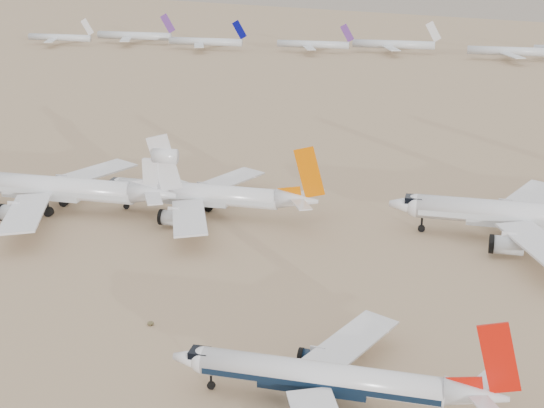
{
  "coord_description": "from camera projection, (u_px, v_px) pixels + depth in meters",
  "views": [
    {
      "loc": [
        11.58,
        -78.24,
        53.58
      ],
      "look_at": [
        -21.44,
        52.47,
        7.0
      ],
      "focal_mm": 50.0,
      "sensor_mm": 36.0,
      "label": 1
    }
  ],
  "objects": [
    {
      "name": "distant_storage_row",
      "position": [
        437.0,
        48.0,
        374.96
      ],
      "size": [
        527.07,
        62.85,
        15.2
      ],
      "color": "silver",
      "rests_on": "ground"
    },
    {
      "name": "row2_white_trijet",
      "position": [
        60.0,
        188.0,
        157.71
      ],
      "size": [
        51.67,
        50.5,
        18.31
      ],
      "color": "silver",
      "rests_on": "ground"
    },
    {
      "name": "main_airliner",
      "position": [
        335.0,
        379.0,
        91.14
      ],
      "size": [
        39.75,
        38.83,
        14.03
      ],
      "color": "silver",
      "rests_on": "ground"
    },
    {
      "name": "row2_gold_tail",
      "position": [
        532.0,
        216.0,
        142.01
      ],
      "size": [
        51.2,
        50.08,
        18.23
      ],
      "color": "silver",
      "rests_on": "ground"
    },
    {
      "name": "row2_orange_tail",
      "position": [
        206.0,
        195.0,
        155.34
      ],
      "size": [
        45.89,
        44.89,
        16.37
      ],
      "color": "silver",
      "rests_on": "ground"
    }
  ]
}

